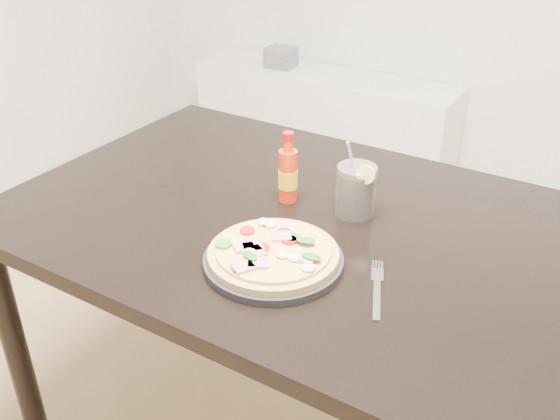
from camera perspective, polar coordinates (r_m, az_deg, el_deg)
The scene contains 8 objects.
dining_table at distance 1.46m, azimuth 2.48°, elevation -3.59°, with size 1.40×0.90×0.75m.
plate at distance 1.26m, azimuth -0.61°, elevation -4.63°, with size 0.28×0.28×0.02m, color black.
pizza at distance 1.25m, azimuth -0.67°, elevation -3.87°, with size 0.26×0.26×0.03m.
hot_sauce_bottle at distance 1.46m, azimuth 0.73°, elevation 3.29°, with size 0.05×0.05×0.17m.
cola_cup at distance 1.42m, azimuth 6.95°, elevation 1.70°, with size 0.10×0.09×0.18m.
fork at distance 1.21m, azimuth 8.86°, elevation -6.99°, with size 0.09×0.18×0.00m.
media_console at distance 3.36m, azimuth 3.93°, elevation 8.26°, with size 1.40×0.34×0.50m, color white.
cd_stack at distance 3.36m, azimuth 0.09°, elevation 13.79°, with size 0.14×0.12×0.10m.
Camera 1 is at (0.65, -0.70, 1.47)m, focal length 40.00 mm.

